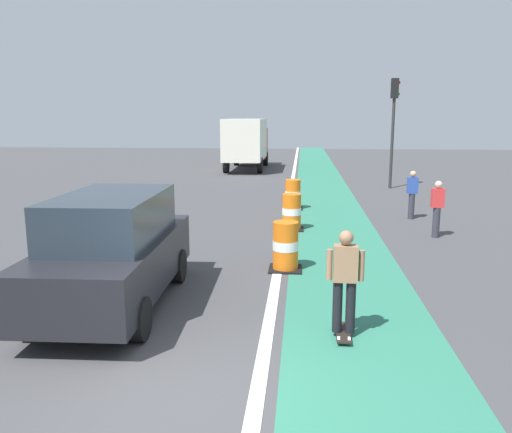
{
  "coord_description": "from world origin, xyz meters",
  "views": [
    {
      "loc": [
        1.4,
        -5.63,
        3.36
      ],
      "look_at": [
        0.36,
        5.98,
        1.1
      ],
      "focal_mm": 36.18,
      "sensor_mm": 36.0,
      "label": 1
    }
  ],
  "objects": [
    {
      "name": "traffic_barrel_mid",
      "position": [
        1.11,
        9.66,
        0.53
      ],
      "size": [
        0.73,
        0.73,
        1.09
      ],
      "color": "orange",
      "rests_on": "ground"
    },
    {
      "name": "traffic_barrel_back",
      "position": [
        1.08,
        13.23,
        0.53
      ],
      "size": [
        0.73,
        0.73,
        1.09
      ],
      "color": "orange",
      "rests_on": "ground"
    },
    {
      "name": "parked_suv_nearest",
      "position": [
        -1.91,
        2.96,
        1.04
      ],
      "size": [
        2.03,
        4.65,
        2.04
      ],
      "color": "black",
      "rests_on": "ground"
    },
    {
      "name": "delivery_truck_down_block",
      "position": [
        -2.18,
        27.64,
        1.85
      ],
      "size": [
        2.38,
        7.61,
        3.23
      ],
      "color": "silver",
      "rests_on": "ground"
    },
    {
      "name": "pedestrian_crossing",
      "position": [
        5.06,
        11.69,
        0.86
      ],
      "size": [
        0.34,
        0.2,
        1.61
      ],
      "color": "#33333D",
      "rests_on": "ground"
    },
    {
      "name": "ground_plane",
      "position": [
        0.0,
        0.0,
        0.0
      ],
      "size": [
        100.0,
        100.0,
        0.0
      ],
      "primitive_type": "plane",
      "color": "#424244"
    },
    {
      "name": "lane_divider_stripe",
      "position": [
        0.9,
        12.0,
        0.01
      ],
      "size": [
        0.2,
        80.0,
        0.01
      ],
      "primitive_type": "cube",
      "color": "silver",
      "rests_on": "ground"
    },
    {
      "name": "bike_lane_strip",
      "position": [
        2.4,
        12.0,
        0.0
      ],
      "size": [
        2.5,
        80.0,
        0.01
      ],
      "primitive_type": "cube",
      "color": "#2D755B",
      "rests_on": "ground"
    },
    {
      "name": "traffic_barrel_front",
      "position": [
        1.07,
        5.46,
        0.53
      ],
      "size": [
        0.73,
        0.73,
        1.09
      ],
      "color": "orange",
      "rests_on": "ground"
    },
    {
      "name": "traffic_light_corner",
      "position": [
        5.61,
        19.29,
        3.5
      ],
      "size": [
        0.41,
        0.32,
        5.1
      ],
      "color": "#2D2D2D",
      "rests_on": "ground"
    },
    {
      "name": "pedestrian_waiting",
      "position": [
        5.2,
        9.0,
        0.86
      ],
      "size": [
        0.34,
        0.2,
        1.61
      ],
      "color": "#33333D",
      "rests_on": "ground"
    },
    {
      "name": "skateboarder_on_lane",
      "position": [
        2.08,
        1.98,
        0.91
      ],
      "size": [
        0.57,
        0.81,
        1.69
      ],
      "color": "black",
      "rests_on": "ground"
    }
  ]
}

